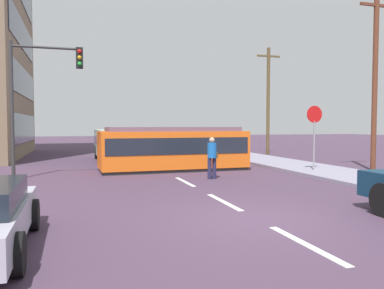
{
  "coord_description": "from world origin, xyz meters",
  "views": [
    {
      "loc": [
        -3.96,
        -7.97,
        2.16
      ],
      "look_at": [
        1.01,
        8.39,
        1.29
      ],
      "focal_mm": 36.03,
      "sensor_mm": 36.0,
      "label": 1
    }
  ],
  "objects_px": {
    "utility_pole_near": "(375,78)",
    "utility_pole_mid": "(268,99)",
    "streetcar_tram": "(173,148)",
    "stop_sign": "(314,124)",
    "traffic_light_mast": "(40,84)",
    "pedestrian_crossing": "(212,155)",
    "city_bus": "(118,143)"
  },
  "relations": [
    {
      "from": "utility_pole_near",
      "to": "utility_pole_mid",
      "type": "xyz_separation_m",
      "value": [
        0.04,
        10.5,
        -0.28
      ]
    },
    {
      "from": "streetcar_tram",
      "to": "stop_sign",
      "type": "height_order",
      "value": "stop_sign"
    },
    {
      "from": "stop_sign",
      "to": "traffic_light_mast",
      "type": "height_order",
      "value": "traffic_light_mast"
    },
    {
      "from": "utility_pole_near",
      "to": "pedestrian_crossing",
      "type": "bearing_deg",
      "value": -177.11
    },
    {
      "from": "city_bus",
      "to": "utility_pole_mid",
      "type": "bearing_deg",
      "value": 9.93
    },
    {
      "from": "pedestrian_crossing",
      "to": "stop_sign",
      "type": "relative_size",
      "value": 0.58
    },
    {
      "from": "traffic_light_mast",
      "to": "utility_pole_mid",
      "type": "bearing_deg",
      "value": 30.96
    },
    {
      "from": "city_bus",
      "to": "traffic_light_mast",
      "type": "height_order",
      "value": "traffic_light_mast"
    },
    {
      "from": "city_bus",
      "to": "traffic_light_mast",
      "type": "distance_m",
      "value": 8.38
    },
    {
      "from": "stop_sign",
      "to": "utility_pole_near",
      "type": "relative_size",
      "value": 0.35
    },
    {
      "from": "streetcar_tram",
      "to": "traffic_light_mast",
      "type": "relative_size",
      "value": 1.28
    },
    {
      "from": "traffic_light_mast",
      "to": "utility_pole_near",
      "type": "relative_size",
      "value": 0.65
    },
    {
      "from": "pedestrian_crossing",
      "to": "utility_pole_mid",
      "type": "distance_m",
      "value": 14.04
    },
    {
      "from": "stop_sign",
      "to": "utility_pole_mid",
      "type": "distance_m",
      "value": 11.12
    },
    {
      "from": "utility_pole_near",
      "to": "city_bus",
      "type": "bearing_deg",
      "value": 142.05
    },
    {
      "from": "utility_pole_mid",
      "to": "city_bus",
      "type": "bearing_deg",
      "value": -170.07
    },
    {
      "from": "streetcar_tram",
      "to": "utility_pole_near",
      "type": "distance_m",
      "value": 10.02
    },
    {
      "from": "streetcar_tram",
      "to": "utility_pole_near",
      "type": "bearing_deg",
      "value": -18.46
    },
    {
      "from": "pedestrian_crossing",
      "to": "stop_sign",
      "type": "height_order",
      "value": "stop_sign"
    },
    {
      "from": "streetcar_tram",
      "to": "city_bus",
      "type": "bearing_deg",
      "value": 109.73
    },
    {
      "from": "streetcar_tram",
      "to": "utility_pole_mid",
      "type": "relative_size",
      "value": 0.9
    },
    {
      "from": "pedestrian_crossing",
      "to": "utility_pole_near",
      "type": "distance_m",
      "value": 8.92
    },
    {
      "from": "stop_sign",
      "to": "utility_pole_near",
      "type": "distance_m",
      "value": 3.87
    },
    {
      "from": "stop_sign",
      "to": "utility_pole_mid",
      "type": "bearing_deg",
      "value": 72.69
    },
    {
      "from": "streetcar_tram",
      "to": "stop_sign",
      "type": "relative_size",
      "value": 2.42
    },
    {
      "from": "streetcar_tram",
      "to": "traffic_light_mast",
      "type": "bearing_deg",
      "value": -166.46
    },
    {
      "from": "streetcar_tram",
      "to": "traffic_light_mast",
      "type": "distance_m",
      "value": 6.54
    },
    {
      "from": "city_bus",
      "to": "utility_pole_mid",
      "type": "xyz_separation_m",
      "value": [
        11.02,
        1.93,
        2.98
      ]
    },
    {
      "from": "pedestrian_crossing",
      "to": "utility_pole_mid",
      "type": "relative_size",
      "value": 0.22
    },
    {
      "from": "pedestrian_crossing",
      "to": "utility_pole_near",
      "type": "relative_size",
      "value": 0.2
    },
    {
      "from": "city_bus",
      "to": "utility_pole_mid",
      "type": "distance_m",
      "value": 11.58
    },
    {
      "from": "city_bus",
      "to": "utility_pole_near",
      "type": "xyz_separation_m",
      "value": [
        10.98,
        -8.57,
        3.26
      ]
    }
  ]
}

